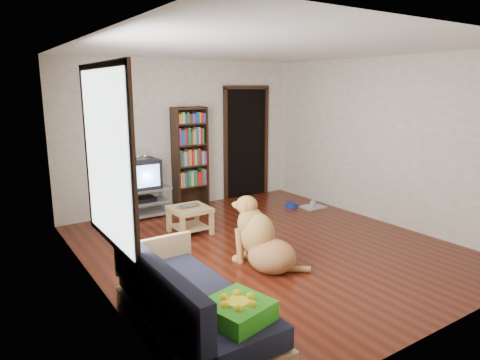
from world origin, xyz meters
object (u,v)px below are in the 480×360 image
laptop (190,207)px  sofa (189,311)px  green_cushion (238,311)px  grey_rag (313,207)px  coffee_table (190,215)px  dog_bowl (291,205)px  tv_stand (143,201)px  bookshelf (190,153)px  dog (262,241)px  crt_tv (141,173)px

laptop → sofa: sofa is taller
green_cushion → grey_rag: (3.61, 3.03, -0.48)m
coffee_table → dog_bowl: bearing=6.4°
tv_stand → coffee_table: size_ratio=1.64×
sofa → coffee_table: bearing=62.9°
bookshelf → coffee_table: size_ratio=3.27×
grey_rag → sofa: bearing=-146.7°
tv_stand → dog_bowl: bearing=-20.7°
bookshelf → coffee_table: bearing=-117.7°
tv_stand → dog: size_ratio=0.92×
dog_bowl → tv_stand: 2.64m
dog → crt_tv: bearing=99.4°
laptop → bookshelf: size_ratio=0.20×
coffee_table → tv_stand: bearing=103.6°
crt_tv → sofa: (-0.97, -3.65, -0.48)m
tv_stand → dog: dog is taller
laptop → sofa: bearing=-126.7°
dog_bowl → coffee_table: bearing=-173.6°
crt_tv → sofa: size_ratio=0.32×
laptop → grey_rag: (2.47, 0.03, -0.40)m
laptop → sofa: 2.74m
tv_stand → coffee_table: tv_stand is taller
laptop → grey_rag: size_ratio=0.89×
laptop → dog: dog is taller
sofa → tv_stand: bearing=75.0°
green_cushion → sofa: bearing=88.8°
dog_bowl → coffee_table: 2.20m
crt_tv → bookshelf: bearing=4.3°
tv_stand → bookshelf: (0.95, 0.09, 0.73)m
tv_stand → grey_rag: bearing=-23.1°
dog → grey_rag: bearing=34.2°
green_cushion → grey_rag: bearing=26.7°
bookshelf → sofa: bookshelf is taller
green_cushion → laptop: bearing=56.0°
green_cushion → tv_stand: (0.85, 4.21, -0.22)m
dog_bowl → dog: size_ratio=0.22×
dog → tv_stand: bearing=99.5°
green_cushion → tv_stand: green_cushion is taller
green_cushion → sofa: size_ratio=0.25×
grey_rag → coffee_table: 2.49m
laptop → crt_tv: crt_tv is taller
laptop → coffee_table: laptop is taller
crt_tv → dog_bowl: bearing=-21.1°
laptop → grey_rag: bearing=-8.7°
dog_bowl → sofa: sofa is taller
grey_rag → sofa: 4.47m
green_cushion → crt_tv: size_ratio=0.76×
laptop → tv_stand: tv_stand is taller
dog_bowl → coffee_table: (-2.17, -0.25, 0.24)m
coffee_table → grey_rag: bearing=-0.1°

